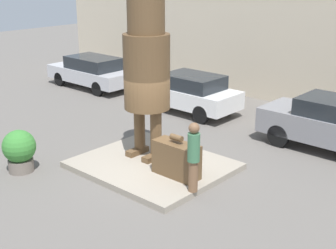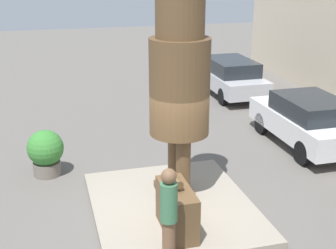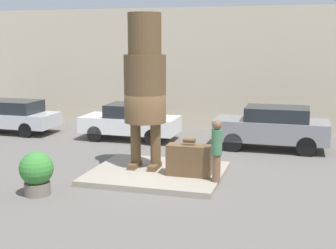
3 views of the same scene
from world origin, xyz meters
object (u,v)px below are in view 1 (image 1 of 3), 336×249
Objects in this scene: giant_suitcase at (176,159)px; parked_car_silver at (92,71)px; tourist at (194,154)px; parked_car_white at (190,92)px; statue_figure at (147,61)px; planter_pot at (19,150)px; parked_car_grey at (333,123)px.

giant_suitcase is 0.29× the size of parked_car_silver.
tourist is 7.15m from parked_car_white.
parked_car_silver is at bearing 0.49° from parked_car_white.
statue_figure reaches higher than giant_suitcase.
parked_car_white is (5.87, 0.05, 0.02)m from parked_car_silver.
planter_pot is (-2.13, -2.89, -2.34)m from statue_figure.
statue_figure is at bearing 115.52° from parked_car_white.
planter_pot is (-3.66, -2.40, 0.00)m from giant_suitcase.
parked_car_silver is at bearing -0.63° from parked_car_grey.
parked_car_white is 0.94× the size of parked_car_grey.
parked_car_silver is at bearing 128.65° from planter_pot.
parked_car_silver is 1.06× the size of parked_car_grey.
parked_car_white is 7.46m from planter_pot.
statue_figure is 9.49m from parked_car_silver.
parked_car_grey reaches higher than parked_car_white.
parked_car_grey is (11.69, -0.13, 0.10)m from parked_car_silver.
giant_suitcase is 6.27m from parked_car_white.
parked_car_grey is at bearing 178.24° from parked_car_white.
giant_suitcase is 0.30× the size of parked_car_grey.
giant_suitcase is at bearing 33.26° from planter_pot.
tourist is at bearing 23.62° from planter_pot.
parked_car_white is at bearing 115.52° from statue_figure.
statue_figure is 4.28m from planter_pot.
statue_figure is 2.83m from giant_suitcase.
giant_suitcase is at bearing 66.58° from parked_car_grey.
planter_pot is at bearing -146.74° from giant_suitcase.
planter_pot is at bearing 90.36° from parked_car_white.
parked_car_grey is at bearing 66.58° from giant_suitcase.
planter_pot is (0.05, -7.45, -0.17)m from parked_car_white.
parked_car_grey is at bearing 51.58° from planter_pot.
planter_pot is (5.92, -7.40, -0.15)m from parked_car_silver.
planter_pot is at bearing -156.38° from tourist.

